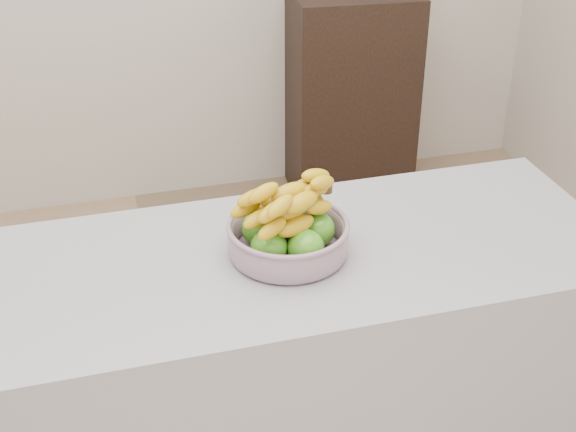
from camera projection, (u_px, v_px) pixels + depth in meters
name	position (u px, v px, depth m)	size (l,w,h in m)	color
counter	(205.00, 415.00, 2.02)	(2.00, 0.60, 0.90)	gray
cabinet	(350.00, 97.00, 3.74)	(0.55, 0.44, 0.99)	black
fruit_bowl	(288.00, 232.00, 1.81)	(0.28, 0.28, 0.18)	#9FABBF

